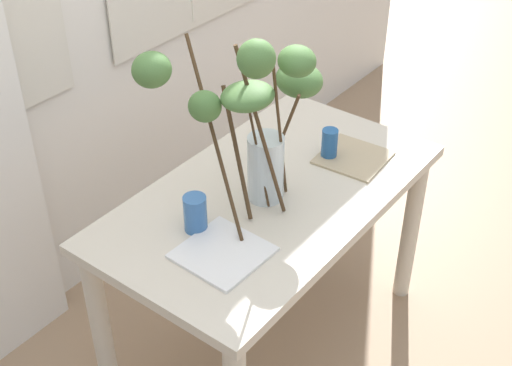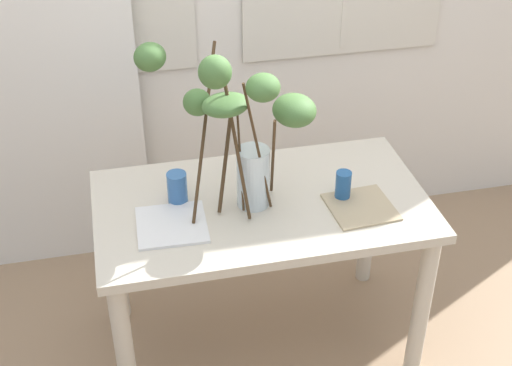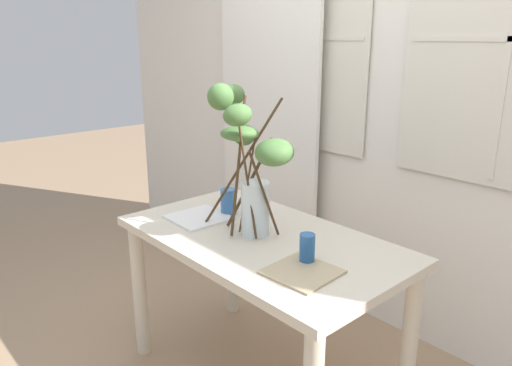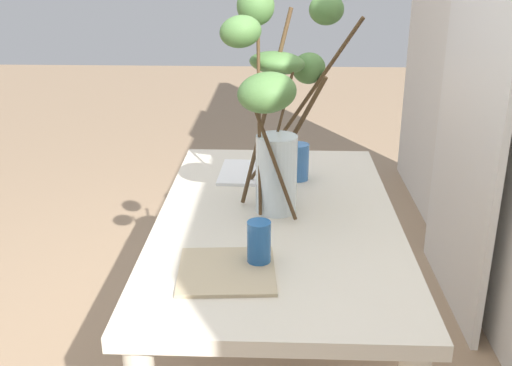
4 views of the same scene
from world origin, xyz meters
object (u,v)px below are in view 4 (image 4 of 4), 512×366
at_px(plate_square_left, 255,173).
at_px(drinking_glass_blue_right, 257,243).
at_px(dining_table, 276,251).
at_px(plate_square_right, 225,271).
at_px(vase_with_branches, 276,95).
at_px(drinking_glass_blue_left, 297,162).

bearing_deg(plate_square_left, drinking_glass_blue_right, 2.93).
height_order(dining_table, plate_square_right, plate_square_right).
distance_m(vase_with_branches, drinking_glass_blue_left, 0.39).
relative_size(dining_table, plate_square_right, 5.36).
height_order(dining_table, plate_square_left, plate_square_left).
bearing_deg(drinking_glass_blue_left, drinking_glass_blue_right, -10.38).
bearing_deg(dining_table, drinking_glass_blue_right, -8.37).
xyz_separation_m(vase_with_branches, drinking_glass_blue_left, (-0.24, 0.07, -0.30)).
bearing_deg(plate_square_right, drinking_glass_blue_left, 163.99).
bearing_deg(dining_table, plate_square_left, -167.44).
bearing_deg(vase_with_branches, drinking_glass_blue_right, -6.10).
height_order(dining_table, vase_with_branches, vase_with_branches).
relative_size(drinking_glass_blue_right, plate_square_right, 0.49).
distance_m(dining_table, vase_with_branches, 0.50).
xyz_separation_m(vase_with_branches, plate_square_right, (0.45, -0.12, -0.36)).
relative_size(drinking_glass_blue_left, plate_square_left, 0.50).
xyz_separation_m(vase_with_branches, drinking_glass_blue_right, (0.40, -0.04, -0.30)).
bearing_deg(vase_with_branches, dining_table, 2.83).
bearing_deg(plate_square_right, plate_square_left, 176.45).
distance_m(plate_square_left, plate_square_right, 0.74).
distance_m(drinking_glass_blue_left, plate_square_right, 0.72).
xyz_separation_m(drinking_glass_blue_left, plate_square_right, (0.69, -0.20, -0.06)).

